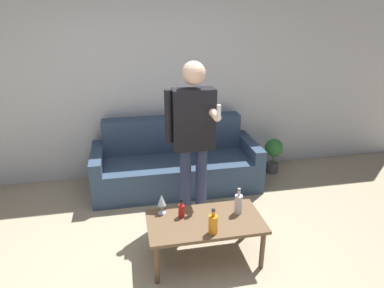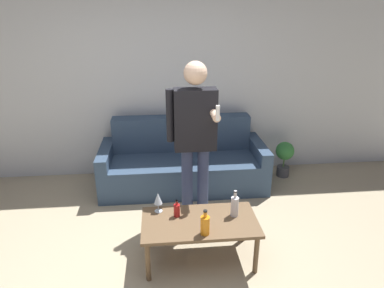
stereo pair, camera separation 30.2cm
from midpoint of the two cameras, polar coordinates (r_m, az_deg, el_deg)
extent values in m
cube|color=silver|center=(4.54, -4.39, 11.17)|extent=(8.00, 0.06, 2.70)
cube|color=#334760|center=(4.34, 0.68, -5.36)|extent=(1.80, 0.60, 0.40)
cube|color=#334760|center=(4.62, 0.13, -0.51)|extent=(1.80, 0.23, 0.86)
cube|color=#334760|center=(4.42, -12.14, -4.17)|extent=(0.14, 0.83, 0.57)
cube|color=#334760|center=(4.60, 12.65, -3.12)|extent=(0.14, 0.83, 0.57)
cube|color=brown|center=(3.13, 4.14, -12.95)|extent=(1.03, 0.55, 0.03)
cylinder|color=brown|center=(3.04, -4.42, -19.06)|extent=(0.04, 0.04, 0.38)
cylinder|color=brown|center=(3.18, 13.46, -17.54)|extent=(0.04, 0.04, 0.38)
cylinder|color=brown|center=(3.39, -4.63, -14.10)|extent=(0.04, 0.04, 0.38)
cylinder|color=brown|center=(3.52, 11.12, -13.02)|extent=(0.04, 0.04, 0.38)
cylinder|color=#B21E1E|center=(3.14, 0.25, -11.09)|extent=(0.06, 0.06, 0.12)
cylinder|color=#B21E1E|center=(3.10, 0.25, -9.80)|extent=(0.02, 0.02, 0.05)
cylinder|color=black|center=(3.09, 0.25, -9.53)|extent=(0.03, 0.03, 0.01)
cylinder|color=orange|center=(2.92, 5.23, -13.46)|extent=(0.08, 0.08, 0.16)
cylinder|color=orange|center=(2.85, 5.31, -11.58)|extent=(0.03, 0.03, 0.06)
cylinder|color=black|center=(2.84, 5.33, -11.14)|extent=(0.03, 0.03, 0.01)
cylinder|color=silver|center=(3.18, 9.87, -10.32)|extent=(0.07, 0.07, 0.18)
cylinder|color=silver|center=(3.11, 10.02, -8.33)|extent=(0.03, 0.03, 0.07)
cylinder|color=black|center=(3.10, 10.06, -7.85)|extent=(0.03, 0.03, 0.01)
cylinder|color=silver|center=(3.24, -2.91, -11.16)|extent=(0.07, 0.07, 0.01)
cylinder|color=silver|center=(3.22, -2.93, -10.53)|extent=(0.01, 0.01, 0.08)
cone|color=silver|center=(3.17, -2.96, -9.09)|extent=(0.08, 0.08, 0.11)
cylinder|color=navy|center=(3.68, 1.55, -6.87)|extent=(0.12, 0.12, 0.83)
cylinder|color=navy|center=(3.70, 4.17, -6.73)|extent=(0.12, 0.12, 0.83)
cube|color=black|center=(3.40, 3.09, 4.03)|extent=(0.42, 0.19, 0.62)
sphere|color=beige|center=(3.29, 3.25, 11.70)|extent=(0.23, 0.23, 0.23)
cylinder|color=black|center=(3.36, -1.13, 4.67)|extent=(0.08, 0.08, 0.53)
cylinder|color=beige|center=(3.27, 6.43, 4.93)|extent=(0.08, 0.28, 0.08)
cube|color=white|center=(3.10, 7.11, 5.09)|extent=(0.03, 0.03, 0.14)
cylinder|color=#4C4C51|center=(4.96, 16.59, -4.39)|extent=(0.17, 0.17, 0.14)
cylinder|color=#476B38|center=(4.90, 16.77, -2.87)|extent=(0.02, 0.02, 0.15)
sphere|color=#337A38|center=(4.84, 16.97, -1.13)|extent=(0.25, 0.25, 0.25)
camera|label=1|loc=(0.15, -87.39, 1.04)|focal=32.00mm
camera|label=2|loc=(0.15, 92.61, -1.04)|focal=32.00mm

